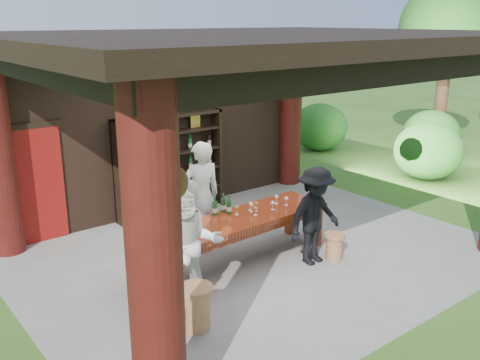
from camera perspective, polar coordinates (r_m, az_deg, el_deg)
ground at (r=8.87m, az=1.61°, el=-7.72°), size 90.00×90.00×0.00m
pavilion at (r=8.54m, az=-0.19°, el=6.34°), size 7.50×6.00×3.60m
wine_shelf at (r=10.38m, az=-7.43°, el=1.65°), size 2.24×0.34×1.97m
tasting_table at (r=8.23m, az=-0.60°, el=-4.95°), size 3.35×0.97×0.75m
stool_near_left at (r=6.76m, az=-4.69°, el=-13.29°), size 0.43×0.43×0.57m
stool_near_right at (r=8.66m, az=10.02°, el=-6.94°), size 0.33×0.33×0.44m
stool_far_left at (r=6.59m, az=-7.85°, el=-15.01°), size 0.33×0.33×0.43m
host at (r=8.71m, az=-4.16°, el=-1.76°), size 0.73×0.54×1.83m
guest_woman at (r=6.94m, az=-5.28°, el=-7.06°), size 1.04×0.94×1.77m
guest_man at (r=8.32m, az=8.02°, el=-3.80°), size 1.02×0.60×1.56m
table_bottles at (r=8.37m, az=-1.89°, el=-2.59°), size 0.29×0.20×0.31m
table_glasses at (r=8.54m, az=2.25°, el=-2.75°), size 0.97×0.30×0.15m
napkin_basket at (r=7.63m, az=-6.33°, el=-5.35°), size 0.27×0.19×0.14m
shrubs at (r=10.82m, az=11.23°, el=-0.25°), size 15.26×9.35×1.36m
trees at (r=11.90m, az=10.46°, el=15.04°), size 20.60×10.31×4.80m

